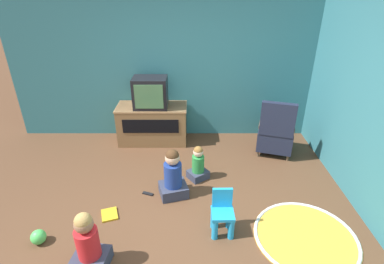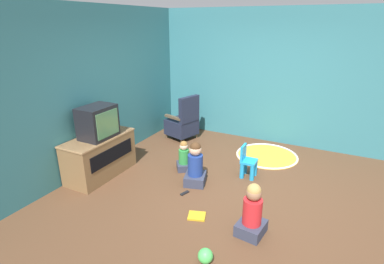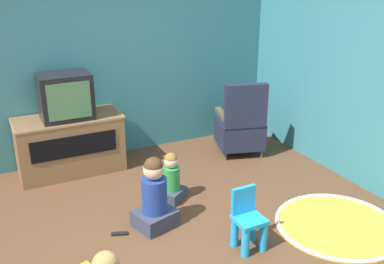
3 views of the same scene
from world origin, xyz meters
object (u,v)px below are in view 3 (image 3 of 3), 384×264
(child_watching_right, at_px, (154,197))
(remote_control, at_px, (120,234))
(yellow_kid_chair, at_px, (248,224))
(black_armchair, at_px, (241,127))
(tv_cabinet, at_px, (70,144))
(child_watching_left, at_px, (171,180))
(television, at_px, (65,96))

(child_watching_right, bearing_deg, remote_control, 163.13)
(yellow_kid_chair, bearing_deg, black_armchair, 58.81)
(tv_cabinet, height_order, child_watching_left, tv_cabinet)
(yellow_kid_chair, xyz_separation_m, child_watching_right, (-0.60, 0.67, 0.07))
(child_watching_left, bearing_deg, television, 90.12)
(child_watching_left, xyz_separation_m, child_watching_right, (-0.34, -0.39, 0.08))
(television, bearing_deg, remote_control, -86.43)
(yellow_kid_chair, height_order, remote_control, yellow_kid_chair)
(tv_cabinet, height_order, television, television)
(tv_cabinet, height_order, child_watching_right, child_watching_right)
(black_armchair, relative_size, remote_control, 6.25)
(television, height_order, child_watching_left, television)
(television, relative_size, black_armchair, 0.58)
(tv_cabinet, distance_m, yellow_kid_chair, 2.44)
(black_armchair, bearing_deg, child_watching_left, 45.51)
(child_watching_right, distance_m, remote_control, 0.46)
(black_armchair, relative_size, child_watching_right, 1.38)
(yellow_kid_chair, relative_size, remote_control, 3.51)
(tv_cabinet, bearing_deg, remote_control, -86.51)
(child_watching_left, bearing_deg, child_watching_right, -166.40)
(black_armchair, height_order, yellow_kid_chair, black_armchair)
(black_armchair, height_order, child_watching_left, black_armchair)
(black_armchair, bearing_deg, remote_control, 45.55)
(child_watching_right, bearing_deg, black_armchair, 17.61)
(child_watching_right, bearing_deg, television, 90.05)
(black_armchair, xyz_separation_m, child_watching_right, (-1.63, -1.10, -0.06))
(tv_cabinet, relative_size, yellow_kid_chair, 2.21)
(television, distance_m, yellow_kid_chair, 2.51)
(tv_cabinet, relative_size, child_watching_right, 1.71)
(tv_cabinet, xyz_separation_m, child_watching_right, (0.45, -1.54, -0.05))
(yellow_kid_chair, bearing_deg, child_watching_left, 102.67)
(child_watching_right, bearing_deg, yellow_kid_chair, -64.66)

